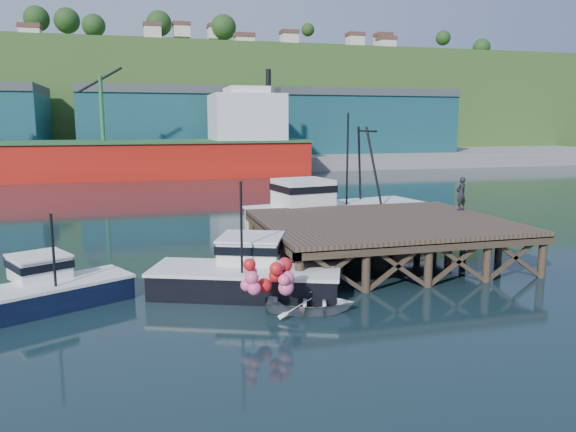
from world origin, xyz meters
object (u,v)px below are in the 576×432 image
object	(u,v)px
boat_black	(247,272)
dinghy	(310,303)
dockworker	(461,194)
boat_navy	(48,287)
trawler	(335,211)

from	to	relation	value
boat_black	dinghy	size ratio (longest dim) A/B	2.50
boat_black	dinghy	distance (m)	3.51
dockworker	boat_navy	bearing A→B (deg)	-4.70
boat_black	dockworker	size ratio (longest dim) A/B	4.41
trawler	dinghy	xyz separation A→B (m)	(-5.75, -13.20, -1.20)
boat_navy	boat_black	world-z (taller)	boat_black
boat_navy	boat_black	bearing A→B (deg)	-29.26
boat_black	dinghy	xyz separation A→B (m)	(1.76, -2.99, -0.53)
boat_navy	dinghy	xyz separation A→B (m)	(9.42, -3.25, -0.40)
boat_navy	dockworker	size ratio (longest dim) A/B	3.38
dinghy	dockworker	xyz separation A→B (m)	(11.21, 8.05, 2.71)
boat_black	dockworker	bearing A→B (deg)	42.84
trawler	dockworker	xyz separation A→B (m)	(5.46, -5.15, 1.50)
boat_navy	dockworker	distance (m)	21.30
boat_black	trawler	bearing A→B (deg)	75.18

